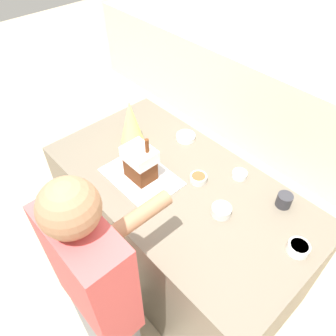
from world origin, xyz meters
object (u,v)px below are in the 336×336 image
at_px(candy_bowl_near_tray_right, 186,137).
at_px(candy_bowl_behind_tray, 240,174).
at_px(mug, 284,200).
at_px(decorative_tree, 131,122).
at_px(candy_bowl_center_rear, 221,210).
at_px(candy_bowl_front_corner, 198,178).
at_px(candy_bowl_beside_tree, 298,248).
at_px(person, 101,299).
at_px(gingerbread_house, 140,163).
at_px(baking_tray, 141,177).

xyz_separation_m(candy_bowl_near_tray_right, candy_bowl_behind_tray, (0.49, -0.01, 0.00)).
bearing_deg(mug, decorative_tree, -164.85).
bearing_deg(candy_bowl_center_rear, candy_bowl_front_corner, 161.31).
distance_m(candy_bowl_beside_tree, candy_bowl_front_corner, 0.68).
bearing_deg(person, candy_bowl_center_rear, 83.69).
relative_size(gingerbread_house, mug, 3.56).
bearing_deg(candy_bowl_behind_tray, mug, 1.14).
height_order(candy_bowl_center_rear, candy_bowl_front_corner, candy_bowl_center_rear).
relative_size(decorative_tree, candy_bowl_near_tray_right, 2.42).
bearing_deg(decorative_tree, candy_bowl_near_tray_right, 50.58).
bearing_deg(person, candy_bowl_behind_tray, 91.58).
xyz_separation_m(decorative_tree, candy_bowl_front_corner, (0.58, 0.06, -0.14)).
distance_m(gingerbread_house, candy_bowl_near_tray_right, 0.49).
xyz_separation_m(candy_bowl_front_corner, candy_bowl_near_tray_right, (-0.34, 0.23, -0.00)).
bearing_deg(candy_bowl_behind_tray, candy_bowl_center_rear, -69.50).
xyz_separation_m(decorative_tree, candy_bowl_behind_tray, (0.73, 0.28, -0.14)).
height_order(gingerbread_house, person, person).
bearing_deg(candy_bowl_behind_tray, gingerbread_house, -131.89).
bearing_deg(candy_bowl_front_corner, candy_bowl_near_tray_right, 146.22).
xyz_separation_m(gingerbread_house, mug, (0.72, 0.46, -0.09)).
xyz_separation_m(gingerbread_house, candy_bowl_beside_tree, (0.94, 0.26, -0.10)).
distance_m(candy_bowl_front_corner, candy_bowl_behind_tray, 0.26).
relative_size(candy_bowl_front_corner, candy_bowl_near_tray_right, 0.78).
xyz_separation_m(baking_tray, person, (0.44, -0.61, -0.08)).
bearing_deg(candy_bowl_near_tray_right, mug, -0.50).
relative_size(gingerbread_house, person, 0.19).
xyz_separation_m(candy_bowl_center_rear, candy_bowl_beside_tree, (0.42, 0.11, -0.00)).
distance_m(gingerbread_house, candy_bowl_front_corner, 0.37).
distance_m(decorative_tree, candy_bowl_front_corner, 0.60).
relative_size(baking_tray, decorative_tree, 1.47).
height_order(candy_bowl_beside_tree, candy_bowl_near_tray_right, candy_bowl_beside_tree).
relative_size(candy_bowl_beside_tree, person, 0.07).
distance_m(candy_bowl_center_rear, candy_bowl_behind_tray, 0.33).
height_order(candy_bowl_front_corner, person, person).
bearing_deg(decorative_tree, person, -46.30).
distance_m(candy_bowl_near_tray_right, person, 1.20).
bearing_deg(mug, candy_bowl_front_corner, -154.17).
xyz_separation_m(gingerbread_house, candy_bowl_center_rear, (0.52, 0.15, -0.10)).
distance_m(candy_bowl_front_corner, candy_bowl_near_tray_right, 0.41).
distance_m(baking_tray, mug, 0.86).
bearing_deg(gingerbread_house, baking_tray, -153.22).
distance_m(candy_bowl_beside_tree, candy_bowl_behind_tray, 0.57).
bearing_deg(candy_bowl_beside_tree, candy_bowl_front_corner, -178.47).
xyz_separation_m(baking_tray, decorative_tree, (-0.32, 0.18, 0.16)).
bearing_deg(person, mug, 75.31).
xyz_separation_m(candy_bowl_center_rear, person, (-0.08, -0.76, -0.10)).
relative_size(candy_bowl_center_rear, candy_bowl_front_corner, 1.07).
height_order(candy_bowl_front_corner, mug, mug).
distance_m(candy_bowl_front_corner, mug, 0.51).
distance_m(candy_bowl_center_rear, candy_bowl_beside_tree, 0.43).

